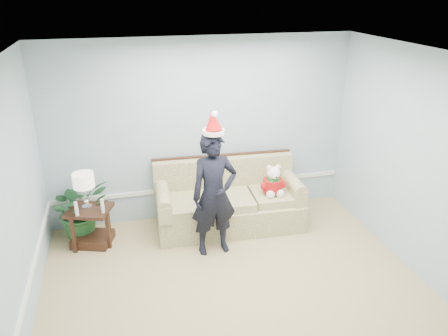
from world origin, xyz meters
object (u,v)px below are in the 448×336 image
houseplant (80,209)px  table_lamp (84,182)px  man (214,195)px  sofa (228,203)px  teddy_bear (273,184)px  side_table (92,230)px

houseplant → table_lamp: bearing=-59.0°
houseplant → man: size_ratio=0.52×
sofa → teddy_bear: (0.61, -0.21, 0.33)m
table_lamp → houseplant: 0.55m
sofa → table_lamp: bearing=-176.5°
man → houseplant: bearing=150.4°
sofa → man: 0.88m
man → sofa: bearing=56.2°
teddy_bear → sofa: bearing=162.1°
sofa → side_table: bearing=-175.3°
teddy_bear → table_lamp: bearing=176.6°
table_lamp → man: size_ratio=0.30×
houseplant → teddy_bear: teddy_bear is taller
sofa → houseplant: size_ratio=2.48×
sofa → houseplant: 2.11m
side_table → houseplant: 0.36m
houseplant → teddy_bear: bearing=-8.0°
side_table → teddy_bear: 2.63m
sofa → houseplant: bearing=178.1°
table_lamp → teddy_bear: bearing=-4.0°
sofa → houseplant: (-2.11, 0.18, 0.08)m
side_table → table_lamp: table_lamp is taller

